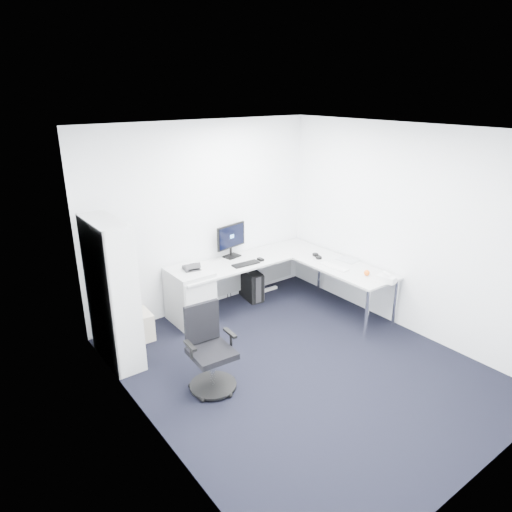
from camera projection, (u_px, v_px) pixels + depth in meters
ground at (299, 367)px, 5.38m from camera, size 4.20×4.20×0.00m
ceiling at (308, 130)px, 4.44m from camera, size 4.20×4.20×0.00m
wall_back at (203, 218)px, 6.49m from camera, size 3.60×0.02×2.70m
wall_front at (498, 341)px, 3.33m from camera, size 3.60×0.02×2.70m
wall_left at (147, 304)px, 3.90m from camera, size 0.02×4.20×2.70m
wall_right at (406, 230)px, 5.92m from camera, size 0.02×4.20×2.70m
l_desk at (264, 288)px, 6.61m from camera, size 2.45×1.37×0.71m
drawer_pedestal at (190, 296)px, 6.30m from camera, size 0.50×0.62×0.77m
bookshelf at (112, 293)px, 5.25m from camera, size 0.34×0.87×1.75m
task_chair at (212, 351)px, 4.82m from camera, size 0.56×0.56×0.95m
black_pc_tower at (251, 285)px, 7.06m from camera, size 0.28×0.49×0.46m
beige_pc_tower at (144, 324)px, 5.97m from camera, size 0.19×0.39×0.36m
power_strip at (268, 289)px, 7.39m from camera, size 0.34×0.06×0.04m
monitor at (232, 240)px, 6.73m from camera, size 0.56×0.27×0.52m
black_keyboard at (246, 264)px, 6.52m from camera, size 0.41×0.16×0.02m
mouse at (261, 259)px, 6.67m from camera, size 0.06×0.10×0.03m
desk_phone at (191, 268)px, 6.20m from camera, size 0.25×0.25×0.15m
laptop at (348, 253)px, 6.64m from camera, size 0.34×0.33×0.22m
white_keyboard at (334, 267)px, 6.43m from camera, size 0.16×0.46×0.01m
headphones at (317, 255)px, 6.80m from camera, size 0.20×0.24×0.06m
orange_fruit at (367, 273)px, 6.13m from camera, size 0.08×0.08×0.08m
tissue_box at (386, 279)px, 5.92m from camera, size 0.17×0.26×0.08m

